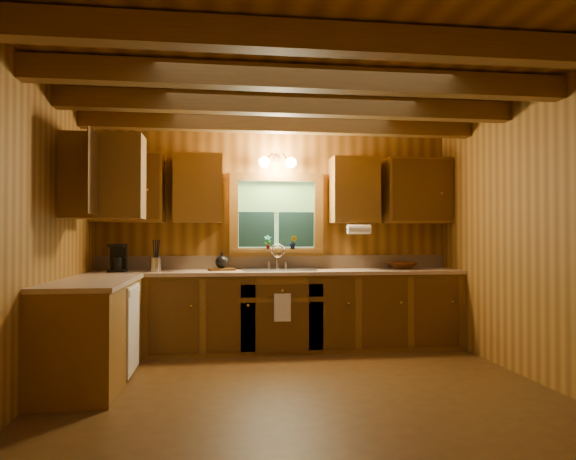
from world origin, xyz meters
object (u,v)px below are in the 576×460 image
(coffee_maker, at_px, (118,258))
(wicker_basket, at_px, (403,266))
(cutting_board, at_px, (222,269))
(sink, at_px, (279,274))

(coffee_maker, xyz_separation_m, wicker_basket, (3.28, 0.08, -0.11))
(coffee_maker, height_order, wicker_basket, coffee_maker)
(cutting_board, relative_size, wicker_basket, 0.85)
(cutting_board, bearing_deg, wicker_basket, -10.63)
(sink, relative_size, coffee_maker, 2.65)
(sink, xyz_separation_m, cutting_board, (-0.65, 0.05, 0.06))
(coffee_maker, height_order, cutting_board, coffee_maker)
(cutting_board, bearing_deg, sink, -15.53)
(coffee_maker, distance_m, cutting_board, 1.14)
(sink, height_order, cutting_board, sink)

